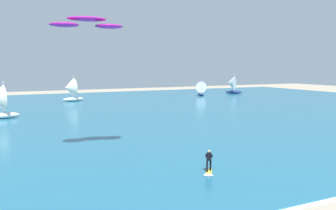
{
  "coord_description": "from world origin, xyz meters",
  "views": [
    {
      "loc": [
        -10.99,
        -8.92,
        8.03
      ],
      "look_at": [
        1.03,
        15.47,
        5.04
      ],
      "focal_mm": 38.94,
      "sensor_mm": 36.0,
      "label": 1
    }
  ],
  "objects_px": {
    "kite": "(87,23)",
    "sailboat_near_shore": "(200,88)",
    "sailboat_center_horizon": "(70,90)",
    "kitesurfer": "(209,165)",
    "sailboat_outermost": "(231,85)"
  },
  "relations": [
    {
      "from": "kite",
      "to": "sailboat_near_shore",
      "type": "relative_size",
      "value": 1.56
    },
    {
      "from": "kite",
      "to": "sailboat_center_horizon",
      "type": "distance_m",
      "value": 50.51
    },
    {
      "from": "kitesurfer",
      "to": "sailboat_outermost",
      "type": "xyz_separation_m",
      "value": [
        46.67,
        61.25,
        1.91
      ]
    },
    {
      "from": "kitesurfer",
      "to": "sailboat_center_horizon",
      "type": "distance_m",
      "value": 58.64
    },
    {
      "from": "sailboat_near_shore",
      "to": "sailboat_center_horizon",
      "type": "distance_m",
      "value": 33.57
    },
    {
      "from": "kite",
      "to": "sailboat_outermost",
      "type": "bearing_deg",
      "value": 44.22
    },
    {
      "from": "kitesurfer",
      "to": "kite",
      "type": "bearing_deg",
      "value": 124.16
    },
    {
      "from": "sailboat_center_horizon",
      "to": "sailboat_outermost",
      "type": "xyz_separation_m",
      "value": [
        45.05,
        2.67,
        -0.07
      ]
    },
    {
      "from": "sailboat_near_shore",
      "to": "sailboat_outermost",
      "type": "relative_size",
      "value": 0.76
    },
    {
      "from": "sailboat_outermost",
      "to": "sailboat_center_horizon",
      "type": "bearing_deg",
      "value": -176.61
    },
    {
      "from": "kitesurfer",
      "to": "sailboat_outermost",
      "type": "height_order",
      "value": "sailboat_outermost"
    },
    {
      "from": "sailboat_near_shore",
      "to": "sailboat_outermost",
      "type": "distance_m",
      "value": 11.71
    },
    {
      "from": "kite",
      "to": "sailboat_outermost",
      "type": "distance_m",
      "value": 74.69
    },
    {
      "from": "sailboat_center_horizon",
      "to": "sailboat_near_shore",
      "type": "bearing_deg",
      "value": 0.86
    },
    {
      "from": "sailboat_center_horizon",
      "to": "kitesurfer",
      "type": "bearing_deg",
      "value": -91.58
    }
  ]
}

